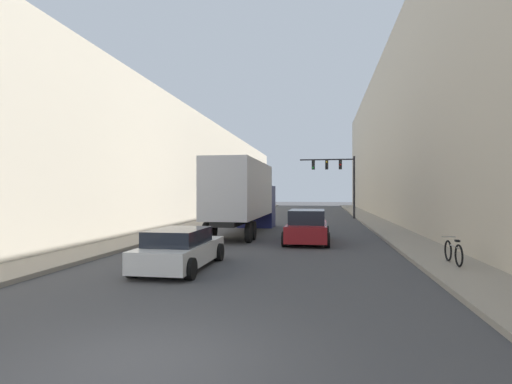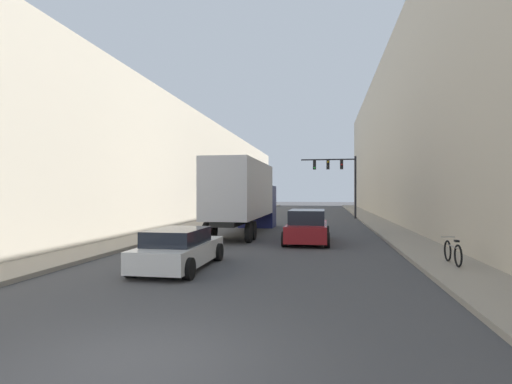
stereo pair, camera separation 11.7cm
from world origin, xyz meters
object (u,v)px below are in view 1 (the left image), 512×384
at_px(sedan_car, 180,249).
at_px(suv_car, 307,227).
at_px(traffic_signal_gantry, 339,174).
at_px(parked_bicycle, 453,252).
at_px(semi_truck, 244,194).

xyz_separation_m(sedan_car, suv_car, (3.88, 7.60, 0.14)).
xyz_separation_m(traffic_signal_gantry, parked_bicycle, (2.70, -25.35, -3.74)).
bearing_deg(sedan_car, parked_bicycle, 9.41).
height_order(semi_truck, traffic_signal_gantry, traffic_signal_gantry).
bearing_deg(traffic_signal_gantry, sedan_car, -103.04).
bearing_deg(suv_car, parked_bicycle, -50.59).
distance_m(suv_car, traffic_signal_gantry, 19.68).
xyz_separation_m(sedan_car, traffic_signal_gantry, (6.21, 26.83, 3.63)).
relative_size(semi_truck, parked_bicycle, 6.22).
xyz_separation_m(semi_truck, sedan_car, (0.10, -11.37, -1.76)).
distance_m(semi_truck, suv_car, 5.71).
distance_m(semi_truck, sedan_car, 11.50).
relative_size(semi_truck, traffic_signal_gantry, 1.89).
bearing_deg(sedan_car, semi_truck, 90.49).
height_order(semi_truck, suv_car, semi_truck).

